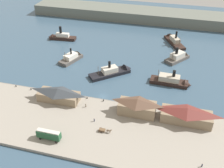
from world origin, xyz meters
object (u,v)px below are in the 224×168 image
Objects in this scene: street_tram at (49,134)px; ferry_approaching_west at (73,57)px; mooring_post_east at (87,98)px; ferry_approaching_east at (173,40)px; pedestrian_by_tram at (86,105)px; ferry_shed_customs_shed at (58,94)px; pedestrian_near_cart at (202,165)px; ferry_moored_east at (115,71)px; horse_cart at (105,130)px; pedestrian_near_west_shed at (94,120)px; ferry_moored_west at (173,81)px; mooring_post_west at (31,89)px; mooring_post_center_east at (16,86)px; mooring_post_center_west at (103,100)px; ferry_shed_east_terminal at (186,115)px; ferry_mid_harbor at (179,57)px; ferry_shed_west_terminal at (137,106)px; ferry_near_quay at (60,37)px.

street_tram is 66.27m from ferry_approaching_west.
mooring_post_east is at bearing 79.43° from street_tram.
ferry_approaching_east is at bearing 69.61° from street_tram.
ferry_shed_customs_shed is at bearing 173.44° from pedestrian_by_tram.
ferry_moored_east is at bearing 129.94° from pedestrian_near_cart.
horse_cart is 7.65m from pedestrian_near_west_shed.
horse_cart is 49.57m from ferry_moored_west.
pedestrian_near_cart is at bearing -75.33° from ferry_moored_west.
pedestrian_near_west_shed reaches higher than mooring_post_west.
ferry_approaching_west reaches higher than street_tram.
ferry_moored_west is at bearing 40.21° from pedestrian_by_tram.
ferry_moored_west reaches higher than mooring_post_center_east.
mooring_post_center_west and mooring_post_center_east have the same top height.
mooring_post_center_west is at bearing 173.57° from ferry_shed_east_terminal.
pedestrian_near_west_shed is at bearing -59.05° from ferry_approaching_west.
mooring_post_east is at bearing 0.62° from mooring_post_west.
mooring_post_center_west is 61.40m from ferry_mid_harbor.
street_tram reaches higher than mooring_post_center_west.
mooring_post_west and mooring_post_center_east have the same top height.
mooring_post_east is (12.15, 4.33, -2.83)m from ferry_shed_customs_shed.
ferry_moored_west is at bearing 39.41° from mooring_post_center_west.
mooring_post_center_east is 1.00× the size of mooring_post_east.
mooring_post_center_east is at bearing 179.71° from mooring_post_east.
ferry_near_quay reaches higher than ferry_shed_west_terminal.
pedestrian_by_tram is 0.10× the size of ferry_approaching_west.
ferry_approaching_east is at bearing 94.29° from ferry_moored_west.
mooring_post_west is at bearing 175.87° from ferry_shed_west_terminal.
ferry_shed_customs_shed is 1.10× the size of ferry_approaching_west.
pedestrian_by_tram is at bearing -60.88° from ferry_approaching_west.
street_tram is at bearing -129.13° from ferry_moored_west.
ferry_shed_east_terminal reaches higher than mooring_post_east.
pedestrian_by_tram reaches higher than mooring_post_center_west.
ferry_near_quay is at bearing 123.38° from pedestrian_near_west_shed.
ferry_shed_east_terminal is at bearing -84.42° from ferry_mid_harbor.
ferry_shed_customs_shed is 25.98m from mooring_post_center_east.
ferry_shed_east_terminal is 55.65m from street_tram.
mooring_post_center_east is at bearing 179.99° from mooring_post_center_west.
ferry_shed_east_terminal reaches higher than pedestrian_near_west_shed.
mooring_post_west is 0.04× the size of ferry_moored_east.
pedestrian_by_tram is 0.08× the size of ferry_moored_west.
ferry_mid_harbor is 81.44m from ferry_near_quay.
ferry_mid_harbor is at bearing 38.09° from ferry_moored_east.
ferry_moored_west is (37.78, 24.72, 0.11)m from mooring_post_east.
horse_cart is 18.09m from pedestrian_by_tram.
ferry_mid_harbor is at bearing 65.13° from pedestrian_near_west_shed.
ferry_mid_harbor reaches higher than mooring_post_west.
pedestrian_by_tram is 0.09× the size of ferry_near_quay.
ferry_approaching_west is (-29.69, 35.78, -0.05)m from mooring_post_center_west.
ferry_approaching_west is at bearing -143.55° from ferry_approaching_east.
ferry_shed_west_terminal is at bearing -179.48° from ferry_shed_east_terminal.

